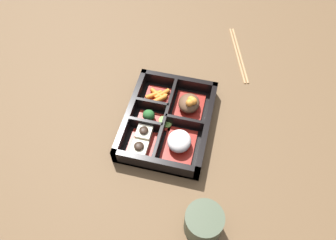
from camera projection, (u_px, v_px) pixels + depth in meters
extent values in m
plane|color=brown|center=(168.00, 125.00, 0.86)|extent=(3.00, 3.00, 0.00)
cube|color=black|center=(168.00, 124.00, 0.86)|extent=(0.27, 0.21, 0.01)
cube|color=black|center=(131.00, 113.00, 0.86)|extent=(0.27, 0.01, 0.05)
cube|color=black|center=(206.00, 128.00, 0.83)|extent=(0.27, 0.01, 0.05)
cube|color=black|center=(179.00, 83.00, 0.91)|extent=(0.01, 0.21, 0.05)
cube|color=black|center=(155.00, 165.00, 0.77)|extent=(0.01, 0.21, 0.05)
cube|color=black|center=(166.00, 120.00, 0.84)|extent=(0.24, 0.01, 0.05)
cube|color=black|center=(153.00, 106.00, 0.87)|extent=(0.01, 0.09, 0.05)
cube|color=black|center=(146.00, 126.00, 0.83)|extent=(0.01, 0.09, 0.05)
cube|color=black|center=(185.00, 124.00, 0.84)|extent=(0.01, 0.10, 0.05)
cube|color=maroon|center=(189.00, 108.00, 0.88)|extent=(0.10, 0.08, 0.01)
ellipsoid|color=brown|center=(189.00, 103.00, 0.86)|extent=(0.06, 0.06, 0.03)
sphere|color=orange|center=(189.00, 103.00, 0.84)|extent=(0.02, 0.02, 0.02)
sphere|color=orange|center=(193.00, 101.00, 0.84)|extent=(0.02, 0.02, 0.02)
sphere|color=orange|center=(191.00, 100.00, 0.84)|extent=(0.02, 0.02, 0.02)
cube|color=maroon|center=(179.00, 146.00, 0.81)|extent=(0.10, 0.08, 0.01)
ellipsoid|color=silver|center=(179.00, 141.00, 0.80)|extent=(0.06, 0.06, 0.04)
cube|color=maroon|center=(157.00, 96.00, 0.90)|extent=(0.07, 0.07, 0.01)
cylinder|color=orange|center=(159.00, 100.00, 0.88)|extent=(0.04, 0.04, 0.01)
cylinder|color=orange|center=(162.00, 94.00, 0.89)|extent=(0.02, 0.03, 0.01)
cylinder|color=orange|center=(162.00, 94.00, 0.89)|extent=(0.04, 0.04, 0.01)
cylinder|color=orange|center=(157.00, 94.00, 0.89)|extent=(0.03, 0.05, 0.01)
cylinder|color=orange|center=(154.00, 95.00, 0.89)|extent=(0.04, 0.04, 0.01)
cube|color=maroon|center=(150.00, 118.00, 0.86)|extent=(0.04, 0.07, 0.01)
sphere|color=#265B28|center=(150.00, 115.00, 0.85)|extent=(0.03, 0.03, 0.03)
sphere|color=#265B28|center=(149.00, 114.00, 0.85)|extent=(0.03, 0.03, 0.03)
sphere|color=#265B28|center=(149.00, 115.00, 0.84)|extent=(0.03, 0.03, 0.03)
sphere|color=#265B28|center=(148.00, 115.00, 0.85)|extent=(0.03, 0.03, 0.03)
cube|color=maroon|center=(142.00, 143.00, 0.82)|extent=(0.07, 0.07, 0.01)
cube|color=beige|center=(144.00, 133.00, 0.82)|extent=(0.04, 0.04, 0.02)
ellipsoid|color=black|center=(144.00, 130.00, 0.81)|extent=(0.02, 0.02, 0.01)
cube|color=beige|center=(139.00, 148.00, 0.80)|extent=(0.04, 0.04, 0.02)
ellipsoid|color=black|center=(139.00, 146.00, 0.79)|extent=(0.02, 0.02, 0.01)
cube|color=maroon|center=(165.00, 124.00, 0.85)|extent=(0.04, 0.03, 0.01)
cylinder|color=#75A84C|center=(166.00, 122.00, 0.85)|extent=(0.02, 0.02, 0.01)
cylinder|color=#75A84C|center=(167.00, 124.00, 0.84)|extent=(0.02, 0.02, 0.00)
cylinder|color=#75A84C|center=(164.00, 120.00, 0.85)|extent=(0.02, 0.02, 0.01)
cylinder|color=#424C38|center=(204.00, 223.00, 0.69)|extent=(0.08, 0.08, 0.07)
cylinder|color=#597A38|center=(205.00, 218.00, 0.66)|extent=(0.07, 0.07, 0.01)
cylinder|color=#A87F51|center=(240.00, 54.00, 1.00)|extent=(0.22, 0.08, 0.01)
cylinder|color=#A87F51|center=(237.00, 54.00, 1.00)|extent=(0.22, 0.08, 0.01)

